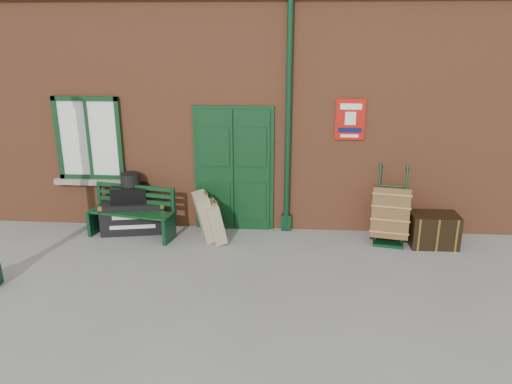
# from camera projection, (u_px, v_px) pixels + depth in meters

# --- Properties ---
(ground) EXTENTS (80.00, 80.00, 0.00)m
(ground) POSITION_uv_depth(u_px,v_px,m) (243.00, 264.00, 7.83)
(ground) COLOR gray
(ground) RESTS_ON ground
(station_building) EXTENTS (10.30, 4.30, 4.36)m
(station_building) POSITION_uv_depth(u_px,v_px,m) (259.00, 96.00, 10.46)
(station_building) COLOR brown
(station_building) RESTS_ON ground
(bench) EXTENTS (1.56, 0.74, 0.93)m
(bench) POSITION_uv_depth(u_px,v_px,m) (132.00, 210.00, 8.78)
(bench) COLOR #0E3417
(bench) RESTS_ON ground
(houdini_trunk) EXTENTS (1.23, 0.83, 0.57)m
(houdini_trunk) POSITION_uv_depth(u_px,v_px,m) (134.00, 215.00, 9.07)
(houdini_trunk) COLOR black
(houdini_trunk) RESTS_ON ground
(strongbox) EXTENTS (0.70, 0.56, 0.28)m
(strongbox) POSITION_uv_depth(u_px,v_px,m) (130.00, 193.00, 8.94)
(strongbox) COLOR black
(strongbox) RESTS_ON houdini_trunk
(hatbox) EXTENTS (0.40, 0.40, 0.23)m
(hatbox) POSITION_uv_depth(u_px,v_px,m) (130.00, 180.00, 8.86)
(hatbox) COLOR black
(hatbox) RESTS_ON strongbox
(suitcase_back) EXTENTS (0.56, 0.67, 0.83)m
(suitcase_back) POSITION_uv_depth(u_px,v_px,m) (205.00, 216.00, 8.66)
(suitcase_back) COLOR tan
(suitcase_back) RESTS_ON ground
(suitcase_front) EXTENTS (0.50, 0.60, 0.71)m
(suitcase_front) POSITION_uv_depth(u_px,v_px,m) (215.00, 222.00, 8.57)
(suitcase_front) COLOR tan
(suitcase_front) RESTS_ON ground
(porter_trolley) EXTENTS (0.73, 0.77, 1.29)m
(porter_trolley) POSITION_uv_depth(u_px,v_px,m) (390.00, 214.00, 8.54)
(porter_trolley) COLOR #0D341C
(porter_trolley) RESTS_ON ground
(dark_trunk) EXTENTS (0.79, 0.53, 0.56)m
(dark_trunk) POSITION_uv_depth(u_px,v_px,m) (433.00, 230.00, 8.42)
(dark_trunk) COLOR black
(dark_trunk) RESTS_ON ground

